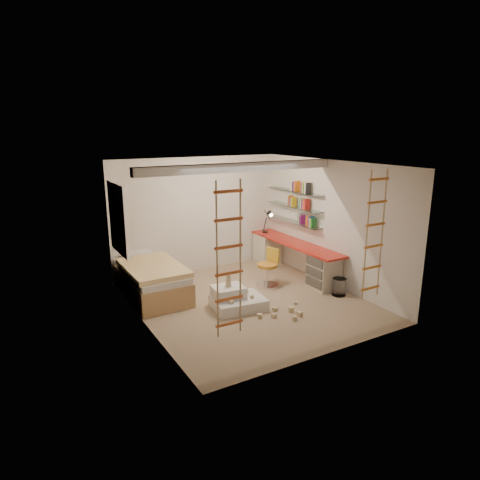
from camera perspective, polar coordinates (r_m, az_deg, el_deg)
floor at (r=8.24m, az=1.05°, el=-8.22°), size 4.50×4.50×0.00m
ceiling_beam at (r=7.88m, az=0.00°, el=9.68°), size 4.00×0.18×0.16m
window_frame at (r=8.40m, az=-15.94°, el=2.74°), size 0.06×1.15×1.35m
window_blind at (r=8.41m, az=-15.68°, el=2.77°), size 0.02×1.00×1.20m
rope_ladder_left at (r=5.66m, az=-1.49°, el=-2.70°), size 0.41×0.04×2.13m
rope_ladder_right at (r=7.30m, az=17.49°, el=0.58°), size 0.41×0.04×2.13m
waste_bin at (r=8.71m, az=13.08°, el=-6.11°), size 0.28×0.28×0.35m
desk at (r=9.69m, az=7.17°, el=-2.26°), size 0.56×2.80×0.75m
shelves at (r=9.73m, az=7.14°, el=4.46°), size 0.25×1.80×0.71m
bed at (r=8.60m, az=-11.75°, el=-5.19°), size 1.02×2.00×0.69m
task_lamp at (r=10.24m, az=3.86°, el=2.98°), size 0.14×0.36×0.57m
swivel_chair at (r=8.93m, az=3.75°, el=-4.38°), size 0.59×0.59×0.80m
play_platform at (r=7.91m, az=-0.60°, el=-7.98°), size 1.00×0.82×0.41m
toy_blocks at (r=7.77m, az=3.00°, el=-8.12°), size 1.32×1.13×0.68m
books at (r=9.71m, az=7.17°, el=5.19°), size 0.14×0.70×0.92m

